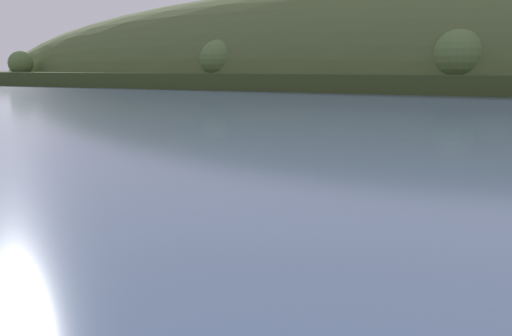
{
  "coord_description": "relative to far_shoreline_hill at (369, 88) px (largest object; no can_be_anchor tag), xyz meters",
  "views": [
    {
      "loc": [
        15.51,
        9.48,
        6.73
      ],
      "look_at": [
        2.78,
        36.5,
        1.81
      ],
      "focal_mm": 43.13,
      "sensor_mm": 36.0,
      "label": 1
    }
  ],
  "objects": [
    {
      "name": "far_shoreline_hill",
      "position": [
        0.0,
        0.0,
        0.0
      ],
      "size": [
        427.28,
        111.44,
        65.68
      ],
      "rotation": [
        0.0,
        0.0,
        -0.09
      ],
      "color": "#35401E",
      "rests_on": "ground"
    }
  ]
}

